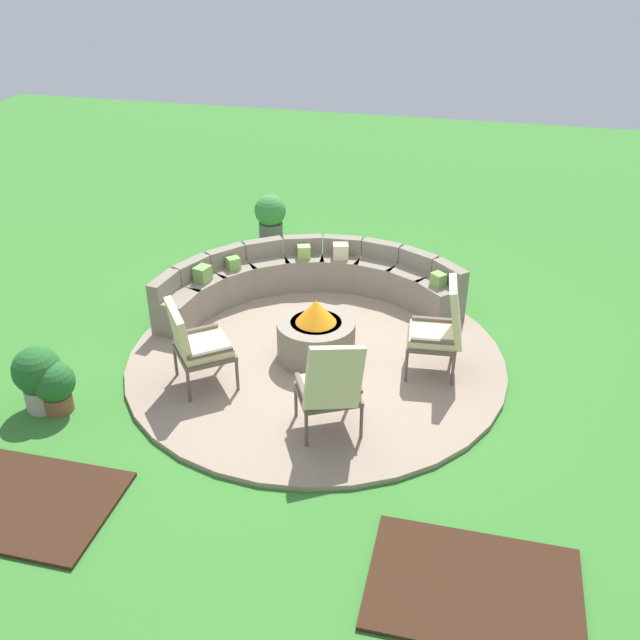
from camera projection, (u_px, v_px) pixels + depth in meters
ground_plane at (316, 361)px, 8.56m from camera, size 24.00×24.00×0.00m
patio_circle at (316, 359)px, 8.54m from camera, size 4.47×4.47×0.06m
mulch_bed_left at (23, 502)px, 6.48m from camera, size 1.68×1.17×0.04m
mulch_bed_right at (474, 588)px, 5.65m from camera, size 1.68×1.17×0.04m
fire_pit at (316, 335)px, 8.38m from camera, size 0.92×0.92×0.76m
curved_stone_bench at (306, 281)px, 9.64m from camera, size 3.79×2.17×0.69m
lounge_chair_front_left at (196, 343)px, 7.76m from camera, size 0.83×0.86×1.05m
lounge_chair_front_right at (330, 386)px, 7.02m from camera, size 0.78×0.78×1.11m
lounge_chair_back_left at (441, 327)px, 7.97m from camera, size 0.65×0.60×1.15m
potted_plant_0 at (38, 375)px, 7.56m from camera, size 0.52×0.52×0.73m
potted_plant_1 at (55, 385)px, 7.55m from camera, size 0.44×0.44×0.59m
potted_plant_2 at (270, 217)px, 11.42m from camera, size 0.50×0.50×0.80m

